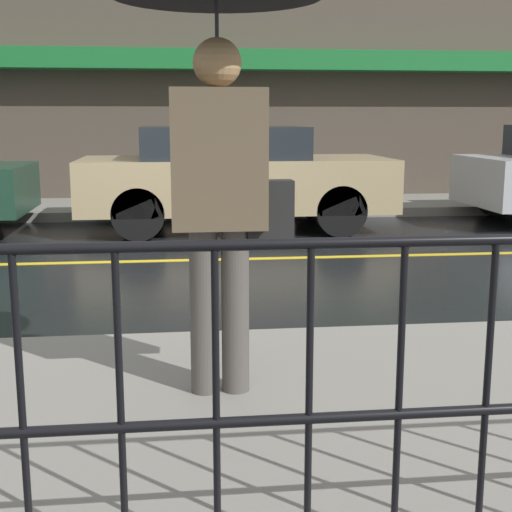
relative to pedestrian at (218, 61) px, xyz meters
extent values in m
plane|color=black|center=(-0.26, 4.33, -1.86)|extent=(80.00, 80.00, 0.00)
cube|color=gray|center=(-0.26, -0.31, -1.78)|extent=(28.00, 2.81, 0.15)
cube|color=gray|center=(-0.26, 8.63, -1.78)|extent=(28.00, 2.11, 0.15)
cube|color=gold|center=(-0.26, 4.33, -1.85)|extent=(25.20, 0.12, 0.01)
cube|color=#4C4238|center=(-0.26, 9.84, 0.56)|extent=(28.00, 0.30, 4.83)
cube|color=#196B2D|center=(-0.26, 9.41, 0.74)|extent=(16.80, 0.55, 0.35)
cylinder|color=black|center=(-0.26, -1.47, -0.66)|extent=(12.00, 0.04, 0.04)
cylinder|color=black|center=(-0.26, -1.47, -1.23)|extent=(12.00, 0.04, 0.04)
cylinder|color=black|center=(-0.71, -1.47, -1.18)|extent=(0.02, 0.02, 1.05)
cylinder|color=black|center=(-0.41, -1.47, -1.18)|extent=(0.02, 0.02, 1.05)
cylinder|color=black|center=(-0.11, -1.47, -1.18)|extent=(0.02, 0.02, 1.05)
cylinder|color=black|center=(0.19, -1.47, -1.18)|extent=(0.02, 0.02, 1.05)
cylinder|color=black|center=(0.49, -1.47, -1.18)|extent=(0.02, 0.02, 1.05)
cylinder|color=black|center=(0.79, -1.47, -1.18)|extent=(0.02, 0.02, 1.05)
cylinder|color=#4C4742|center=(-0.09, 0.00, -1.27)|extent=(0.15, 0.15, 0.88)
cylinder|color=#4C4742|center=(0.08, 0.00, -1.27)|extent=(0.15, 0.15, 0.88)
cube|color=brown|center=(-0.01, 0.00, -0.48)|extent=(0.48, 0.29, 0.70)
sphere|color=tan|center=(-0.01, 0.00, -0.01)|extent=(0.24, 0.24, 0.24)
cylinder|color=#262628|center=(-0.01, 0.00, -0.09)|extent=(0.02, 0.02, 0.77)
cube|color=black|center=(0.26, 0.00, -0.74)|extent=(0.24, 0.12, 0.30)
cube|color=tan|center=(0.65, 6.59, -1.19)|extent=(4.37, 1.88, 0.73)
cube|color=#1E2328|center=(0.48, 6.59, -0.61)|extent=(2.27, 1.73, 0.44)
cylinder|color=black|center=(2.01, 7.42, -1.51)|extent=(0.70, 0.22, 0.70)
cylinder|color=black|center=(2.01, 5.76, -1.51)|extent=(0.70, 0.22, 0.70)
cylinder|color=black|center=(-0.70, 7.42, -1.51)|extent=(0.70, 0.22, 0.70)
cylinder|color=black|center=(-0.70, 5.76, -1.51)|extent=(0.70, 0.22, 0.70)
cylinder|color=black|center=(5.02, 7.45, -1.52)|extent=(0.67, 0.22, 0.67)
camera|label=1|loc=(-0.23, -3.60, -0.28)|focal=50.00mm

